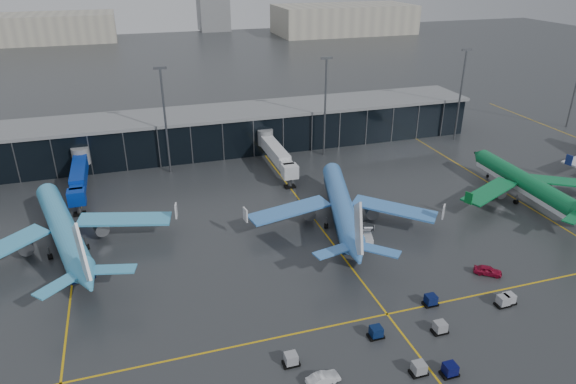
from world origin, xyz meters
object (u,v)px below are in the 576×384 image
object	(u,v)px
airliner_arkefly	(60,214)
airliner_klm_near	(342,192)
airliner_aer_lingus	(526,172)
service_van_red	(488,270)
mobile_airstair	(366,236)
service_van_white	(323,378)
baggage_carts	(430,331)

from	to	relation	value
airliner_arkefly	airliner_klm_near	world-z (taller)	airliner_arkefly
airliner_aer_lingus	service_van_red	world-z (taller)	airliner_aer_lingus
mobile_airstair	service_van_red	xyz separation A→B (m)	(14.32, -16.34, -0.01)
airliner_arkefly	service_van_white	size ratio (longest dim) A/B	10.47
airliner_arkefly	service_van_red	xyz separation A→B (m)	(67.30, -29.79, -6.19)
airliner_arkefly	mobile_airstair	size ratio (longest dim) A/B	12.24
airliner_aer_lingus	mobile_airstair	world-z (taller)	airliner_aer_lingus
airliner_klm_near	service_van_red	distance (m)	29.73
baggage_carts	service_van_white	distance (m)	17.81
airliner_klm_near	service_van_white	xyz separation A→B (m)	(-18.27, -38.13, -6.01)
baggage_carts	service_van_white	bearing A→B (deg)	-167.71
baggage_carts	service_van_red	xyz separation A→B (m)	(17.20, 10.23, 0.00)
service_van_white	airliner_aer_lingus	bearing A→B (deg)	-64.79
baggage_carts	airliner_klm_near	bearing A→B (deg)	88.56
airliner_klm_near	airliner_aer_lingus	xyz separation A→B (m)	(41.89, -1.51, -0.46)
airliner_arkefly	service_van_white	distance (m)	55.02
baggage_carts	mobile_airstair	bearing A→B (deg)	83.82
airliner_klm_near	airliner_aer_lingus	size ratio (longest dim) A/B	1.07
mobile_airstair	service_van_white	bearing A→B (deg)	-107.10
airliner_arkefly	baggage_carts	bearing A→B (deg)	-52.63
airliner_arkefly	airliner_klm_near	bearing A→B (deg)	-20.37
airliner_aer_lingus	service_van_red	bearing A→B (deg)	-136.42
mobile_airstair	service_van_white	world-z (taller)	mobile_airstair
service_van_red	service_van_white	xyz separation A→B (m)	(-34.60, -14.02, -0.05)
airliner_klm_near	mobile_airstair	size ratio (longest dim) A/B	11.83
service_van_white	airliner_arkefly	bearing A→B (deg)	30.62
service_van_red	airliner_aer_lingus	bearing A→B (deg)	-12.36
airliner_aer_lingus	service_van_white	bearing A→B (deg)	-146.58
airliner_arkefly	airliner_klm_near	distance (m)	51.28
airliner_arkefly	mobile_airstair	world-z (taller)	airliner_arkefly
airliner_klm_near	baggage_carts	size ratio (longest dim) A/B	1.16
airliner_aer_lingus	service_van_white	world-z (taller)	airliner_aer_lingus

